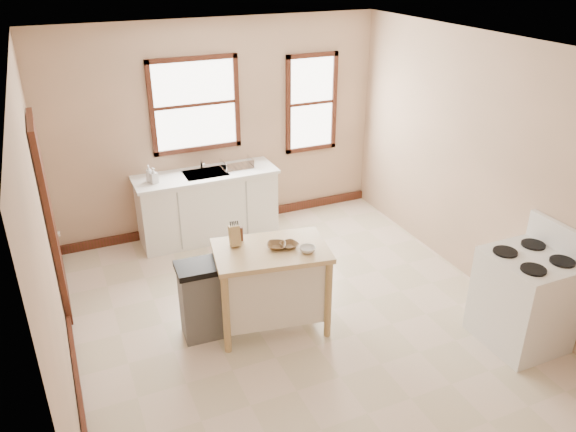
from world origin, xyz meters
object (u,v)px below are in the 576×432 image
object	(u,v)px
bowl_b	(289,245)
trash_bin	(200,301)
soap_bottle_a	(149,174)
gas_stove	(526,288)
bowl_c	(307,249)
knife_block	(235,236)
kitchen_island	(272,288)
bowl_a	(277,246)
pepper_grinder	(241,234)
dish_rack	(237,164)
soap_bottle_b	(154,175)

from	to	relation	value
bowl_b	trash_bin	distance (m)	1.05
soap_bottle_a	gas_stove	world-z (taller)	gas_stove
soap_bottle_a	bowl_c	size ratio (longest dim) A/B	1.39
knife_block	trash_bin	distance (m)	0.73
soap_bottle_a	kitchen_island	bearing A→B (deg)	-62.03
soap_bottle_a	bowl_b	bearing A→B (deg)	-58.36
bowl_b	bowl_a	bearing A→B (deg)	163.29
trash_bin	soap_bottle_a	bearing A→B (deg)	94.06
soap_bottle_a	trash_bin	size ratio (longest dim) A/B	0.27
pepper_grinder	knife_block	bearing A→B (deg)	-140.36
kitchen_island	trash_bin	xyz separation A→B (m)	(-0.71, 0.14, -0.05)
dish_rack	bowl_b	distance (m)	2.26
soap_bottle_a	kitchen_island	world-z (taller)	soap_bottle_a
trash_bin	gas_stove	xyz separation A→B (m)	(2.87, -1.35, 0.20)
soap_bottle_b	bowl_b	bearing A→B (deg)	-85.43
soap_bottle_b	dish_rack	world-z (taller)	soap_bottle_b
soap_bottle_a	dish_rack	xyz separation A→B (m)	(1.16, 0.03, -0.06)
soap_bottle_a	bowl_a	xyz separation A→B (m)	(0.80, -2.19, -0.09)
soap_bottle_a	knife_block	world-z (taller)	soap_bottle_a
kitchen_island	bowl_a	size ratio (longest dim) A/B	5.91
bowl_c	knife_block	bearing A→B (deg)	146.39
soap_bottle_a	gas_stove	xyz separation A→B (m)	(2.91, -3.39, -0.42)
soap_bottle_b	bowl_c	world-z (taller)	soap_bottle_b
soap_bottle_b	pepper_grinder	bearing A→B (deg)	-92.61
bowl_a	bowl_c	distance (m)	0.31
knife_block	bowl_c	distance (m)	0.73
bowl_a	trash_bin	world-z (taller)	bowl_a
soap_bottle_a	soap_bottle_b	size ratio (longest dim) A/B	1.11
knife_block	bowl_b	distance (m)	0.54
soap_bottle_b	dish_rack	size ratio (longest dim) A/B	0.49
kitchen_island	trash_bin	size ratio (longest dim) A/B	1.37
bowl_a	bowl_c	bearing A→B (deg)	-37.82
bowl_c	dish_rack	bearing A→B (deg)	87.25
soap_bottle_b	pepper_grinder	distance (m)	1.91
kitchen_island	gas_stove	world-z (taller)	gas_stove
bowl_a	gas_stove	world-z (taller)	gas_stove
kitchen_island	bowl_b	size ratio (longest dim) A/B	6.46
bowl_b	trash_bin	world-z (taller)	bowl_b
dish_rack	bowl_b	world-z (taller)	dish_rack
knife_block	gas_stove	size ratio (longest dim) A/B	0.16
bowl_b	gas_stove	size ratio (longest dim) A/B	0.14
soap_bottle_a	bowl_c	xyz separation A→B (m)	(1.05, -2.38, -0.09)
soap_bottle_b	trash_bin	world-z (taller)	soap_bottle_b
kitchen_island	bowl_c	bearing A→B (deg)	-23.40
soap_bottle_b	kitchen_island	xyz separation A→B (m)	(0.70, -2.13, -0.56)
kitchen_island	bowl_c	distance (m)	0.60
bowl_a	bowl_b	bearing A→B (deg)	-16.71
soap_bottle_a	pepper_grinder	bearing A→B (deg)	-65.20
knife_block	bowl_b	xyz separation A→B (m)	(0.48, -0.25, -0.08)
dish_rack	gas_stove	bearing A→B (deg)	-67.97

